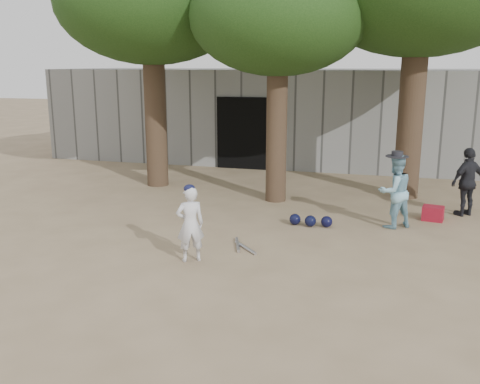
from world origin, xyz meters
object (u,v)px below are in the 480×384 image
(spectator_blue, at_px, (395,191))
(red_bag, at_px, (433,213))
(spectator_dark, at_px, (468,182))
(boy_player, at_px, (190,224))

(spectator_blue, relative_size, red_bag, 3.49)
(spectator_dark, xyz_separation_m, red_bag, (-0.69, -0.59, -0.59))
(boy_player, xyz_separation_m, spectator_blue, (3.24, 2.84, 0.10))
(spectator_dark, height_order, red_bag, spectator_dark)
(spectator_blue, bearing_deg, spectator_dark, -174.16)
(spectator_dark, relative_size, red_bag, 3.51)
(boy_player, distance_m, spectator_dark, 6.30)
(boy_player, height_order, spectator_blue, spectator_blue)
(spectator_blue, bearing_deg, red_bag, -173.83)
(boy_player, bearing_deg, red_bag, -169.21)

